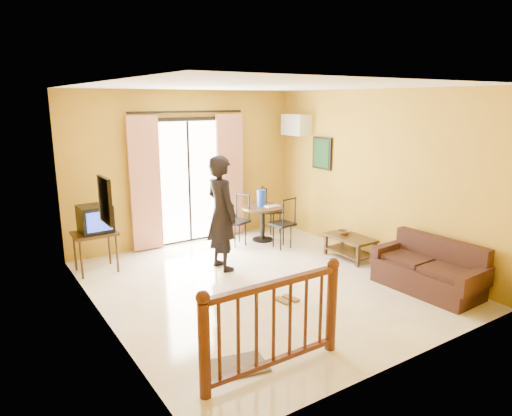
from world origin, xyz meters
TOP-DOWN VIEW (x-y plane):
  - ground at (0.00, 0.00)m, footprint 5.00×5.00m
  - room_shell at (0.00, 0.00)m, footprint 5.00×5.00m
  - balcony_door at (0.00, 2.43)m, footprint 2.25×0.14m
  - tv_table at (-1.90, 1.83)m, footprint 0.64×0.53m
  - television at (-1.87, 1.83)m, footprint 0.49×0.45m
  - picture_left at (-2.22, -0.20)m, footprint 0.05×0.42m
  - dining_table at (1.19, 1.76)m, footprint 0.80×0.80m
  - water_jug at (1.19, 1.81)m, footprint 0.16×0.16m
  - serving_tray at (1.33, 1.66)m, footprint 0.29×0.19m
  - dining_chairs at (1.16, 1.68)m, footprint 1.52×1.38m
  - air_conditioner at (2.09, 1.95)m, footprint 0.31×0.60m
  - botanical_print at (2.22, 1.30)m, footprint 0.05×0.50m
  - coffee_table at (1.85, 0.10)m, footprint 0.48×0.86m
  - bowl at (1.85, 0.25)m, footprint 0.24×0.24m
  - sofa at (1.85, -1.47)m, footprint 0.77×1.55m
  - standing_person at (-0.19, 0.87)m, footprint 0.46×0.68m
  - stair_balustrade at (-1.15, -1.90)m, footprint 1.63×0.13m
  - doormat at (-1.42, -1.65)m, footprint 0.67×0.52m
  - sandals at (-0.06, -0.67)m, footprint 0.28×0.26m

SIDE VIEW (x-z plane):
  - ground at x=0.00m, z-range 0.00..0.00m
  - dining_chairs at x=1.16m, z-range -0.47..0.47m
  - doormat at x=-1.42m, z-range 0.00..0.02m
  - sandals at x=-0.06m, z-range 0.00..0.03m
  - coffee_table at x=1.85m, z-range 0.06..0.45m
  - sofa at x=1.85m, z-range -0.09..0.64m
  - bowl at x=1.85m, z-range 0.38..0.45m
  - dining_table at x=1.19m, z-range 0.19..0.86m
  - tv_table at x=-1.90m, z-range 0.24..0.88m
  - stair_balustrade at x=-1.15m, z-range 0.05..1.08m
  - serving_tray at x=1.33m, z-range 0.67..0.69m
  - water_jug at x=1.19m, z-range 0.67..0.98m
  - television at x=-1.87m, z-range 0.64..1.06m
  - standing_person at x=-0.19m, z-range 0.00..1.81m
  - balcony_door at x=0.00m, z-range -0.04..2.42m
  - picture_left at x=-2.22m, z-range 1.29..1.81m
  - botanical_print at x=2.22m, z-range 1.35..1.95m
  - room_shell at x=0.00m, z-range -0.80..4.20m
  - air_conditioner at x=2.09m, z-range 1.95..2.35m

